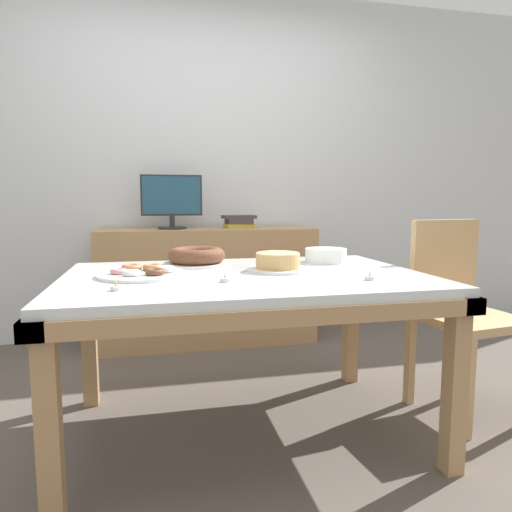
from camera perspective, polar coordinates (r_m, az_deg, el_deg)
name	(u,v)px	position (r m, az deg, el deg)	size (l,w,h in m)	color
ground_plane	(246,433)	(2.19, -1.32, -21.24)	(12.00, 12.00, 0.00)	#564C44
wall_back	(202,166)	(3.60, -6.79, 11.09)	(8.00, 0.10, 2.60)	silver
dining_table	(245,292)	(1.97, -1.37, -4.57)	(1.54, 1.05, 0.72)	silver
chair	(459,305)	(2.47, 24.07, -5.63)	(0.47, 0.47, 0.94)	tan
sideboard	(208,286)	(3.35, -6.04, -3.73)	(1.54, 0.44, 0.84)	tan
computer_monitor	(172,202)	(3.27, -10.49, 6.66)	(0.42, 0.20, 0.38)	#262628
book_stack	(239,221)	(3.33, -2.16, 4.33)	(0.24, 0.17, 0.09)	#B29933
cake_chocolate_round	(278,263)	(2.03, 2.74, -0.85)	(0.28, 0.28, 0.08)	white
cake_golden_bundt	(197,257)	(2.23, -7.45, -0.09)	(0.32, 0.32, 0.08)	white
pastry_platter	(143,273)	(1.95, -13.96, -2.05)	(0.37, 0.37, 0.04)	white
plate_stack	(326,255)	(2.34, 8.72, 0.10)	(0.21, 0.21, 0.07)	white
tealight_near_cakes	(370,278)	(1.85, 14.03, -2.63)	(0.04, 0.04, 0.04)	silver
tealight_near_front	(225,279)	(1.76, -3.88, -2.94)	(0.04, 0.04, 0.04)	silver
tealight_right_edge	(116,288)	(1.66, -17.07, -3.82)	(0.04, 0.04, 0.04)	silver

